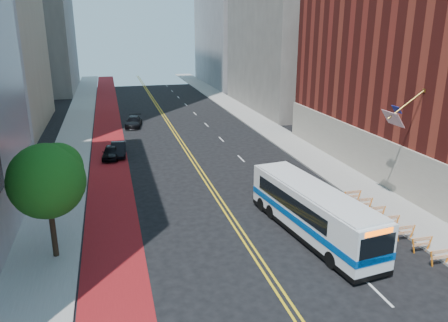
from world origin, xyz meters
The scene contains 13 objects.
ground centered at (0.00, 0.00, 0.00)m, with size 160.00×160.00×0.00m, color black.
sidewalk_left centered at (-12.00, 30.00, 0.07)m, with size 4.00×140.00×0.15m, color gray.
sidewalk_right centered at (12.00, 30.00, 0.07)m, with size 4.00×140.00×0.15m, color gray.
bus_lane_paint centered at (-8.10, 30.00, 0.00)m, with size 3.60×140.00×0.01m, color maroon.
center_line_inner centered at (-0.18, 30.00, 0.00)m, with size 0.14×140.00×0.01m, color gold.
center_line_outer centered at (0.18, 30.00, 0.00)m, with size 0.14×140.00×0.01m, color gold.
lane_dashes centered at (4.80, 38.00, 0.01)m, with size 0.14×98.20×0.01m.
construction_barriers centered at (9.60, 3.42, 0.68)m, with size 1.42×10.91×1.00m.
street_tree centered at (-11.24, 6.04, 4.91)m, with size 4.20×4.20×6.70m.
transit_bus centered at (4.26, 4.93, 1.69)m, with size 4.11×12.03×3.24m.
car_a centered at (-7.88, 25.39, 0.66)m, with size 1.56×3.88×1.32m, color black.
car_b centered at (-7.10, 26.20, 0.69)m, with size 1.45×4.16×1.37m, color black.
car_c centered at (-4.76, 39.28, 0.68)m, with size 1.89×4.65×1.35m, color black.
Camera 1 is at (-7.63, -18.29, 12.99)m, focal length 35.00 mm.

